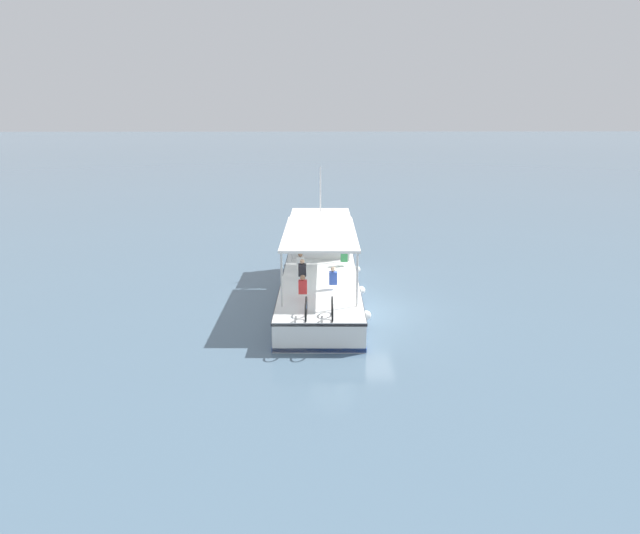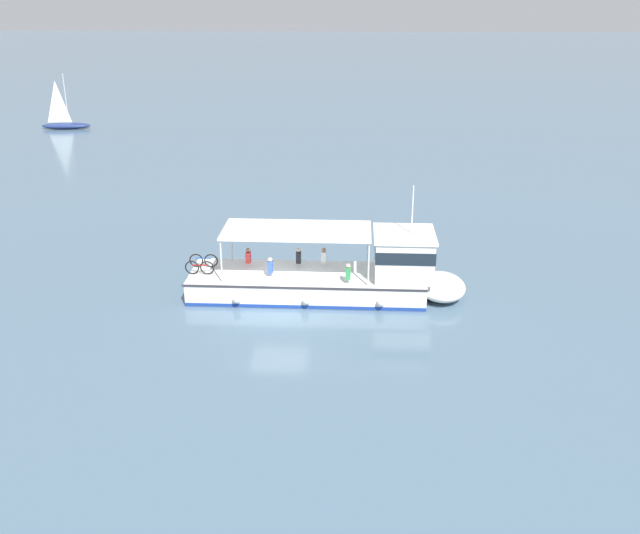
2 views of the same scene
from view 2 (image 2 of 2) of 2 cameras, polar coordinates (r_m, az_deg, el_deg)
name	(u,v)px [view 2 (image 2 of 2)]	position (r m, az deg, el deg)	size (l,w,h in m)	color
ground_plane	(278,310)	(31.72, -3.37, -3.50)	(400.00, 400.00, 0.00)	slate
ferry_main	(342,275)	(32.79, 1.77, -0.66)	(3.78, 12.92, 5.32)	white
sailboat_horizon_east	(65,123)	(76.87, -19.73, 10.78)	(1.84, 4.91, 5.40)	navy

